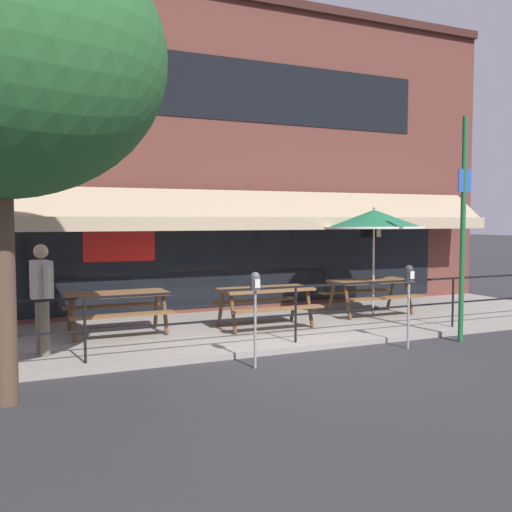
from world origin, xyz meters
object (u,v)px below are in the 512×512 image
object	(u,v)px
street_sign_pole	(463,227)
parking_meter_far	(409,281)
pedestrian_walking	(42,293)
patio_umbrella_right	(374,220)
picnic_table_left	(117,301)
picnic_table_right	(370,287)
picnic_table_centre	(265,296)
street_tree_curbside	(7,34)
parking_meter_near	(255,291)

from	to	relation	value
street_sign_pole	parking_meter_far	bearing A→B (deg)	-177.46
street_sign_pole	pedestrian_walking	bearing A→B (deg)	167.46
patio_umbrella_right	picnic_table_left	bearing A→B (deg)	178.45
picnic_table_right	pedestrian_walking	world-z (taller)	pedestrian_walking
picnic_table_centre	street_sign_pole	bearing A→B (deg)	-38.18
picnic_table_centre	street_tree_curbside	distance (m)	6.38
picnic_table_right	picnic_table_centre	bearing A→B (deg)	-171.27
pedestrian_walking	street_sign_pole	xyz separation A→B (m)	(6.91, -1.54, 0.99)
picnic_table_left	street_tree_curbside	distance (m)	5.12
parking_meter_far	street_sign_pole	world-z (taller)	street_sign_pole
picnic_table_right	parking_meter_near	world-z (taller)	parking_meter_near
street_sign_pole	street_tree_curbside	xyz separation A→B (m)	(-7.34, -0.52, 2.24)
picnic_table_right	patio_umbrella_right	distance (m)	1.48
parking_meter_far	street_sign_pole	xyz separation A→B (m)	(1.21, 0.05, 0.90)
parking_meter_far	parking_meter_near	bearing A→B (deg)	-177.77
pedestrian_walking	street_tree_curbside	bearing A→B (deg)	-101.63
street_sign_pole	patio_umbrella_right	bearing A→B (deg)	91.61
picnic_table_right	pedestrian_walking	size ratio (longest dim) A/B	1.05
street_sign_pole	picnic_table_centre	bearing A→B (deg)	141.82
picnic_table_right	parking_meter_far	world-z (taller)	parking_meter_far
picnic_table_centre	patio_umbrella_right	bearing A→B (deg)	6.57
picnic_table_right	pedestrian_walking	xyz separation A→B (m)	(-6.84, -1.10, 0.35)
picnic_table_centre	street_tree_curbside	world-z (taller)	street_tree_curbside
picnic_table_centre	picnic_table_left	bearing A→B (deg)	170.40
street_sign_pole	street_tree_curbside	distance (m)	7.69
picnic_table_left	street_sign_pole	size ratio (longest dim) A/B	0.45
pedestrian_walking	patio_umbrella_right	bearing A→B (deg)	8.29
patio_umbrella_right	parking_meter_near	distance (m)	4.95
picnic_table_left	picnic_table_centre	size ratio (longest dim) A/B	1.00
parking_meter_near	street_tree_curbside	size ratio (longest dim) A/B	0.23
picnic_table_right	street_sign_pole	distance (m)	2.96
picnic_table_left	parking_meter_near	distance (m)	3.24
parking_meter_near	picnic_table_left	bearing A→B (deg)	117.37
picnic_table_centre	parking_meter_far	distance (m)	2.82
pedestrian_walking	street_sign_pole	bearing A→B (deg)	-12.54
parking_meter_near	parking_meter_far	distance (m)	2.89
pedestrian_walking	parking_meter_far	world-z (taller)	pedestrian_walking
picnic_table_right	street_sign_pole	bearing A→B (deg)	-88.45
street_tree_curbside	parking_meter_far	bearing A→B (deg)	4.38
parking_meter_near	street_tree_curbside	distance (m)	4.53
picnic_table_centre	street_sign_pole	size ratio (longest dim) A/B	0.45
picnic_table_centre	parking_meter_near	bearing A→B (deg)	-118.12
parking_meter_far	patio_umbrella_right	bearing A→B (deg)	66.25
picnic_table_centre	picnic_table_right	distance (m)	2.78
picnic_table_left	picnic_table_right	size ratio (longest dim) A/B	1.00
picnic_table_centre	street_sign_pole	distance (m)	3.83
picnic_table_right	street_tree_curbside	xyz separation A→B (m)	(-7.27, -3.16, 3.58)
picnic_table_left	pedestrian_walking	world-z (taller)	pedestrian_walking
parking_meter_far	street_tree_curbside	size ratio (longest dim) A/B	0.23
picnic_table_centre	pedestrian_walking	xyz separation A→B (m)	(-4.09, -0.68, 0.35)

